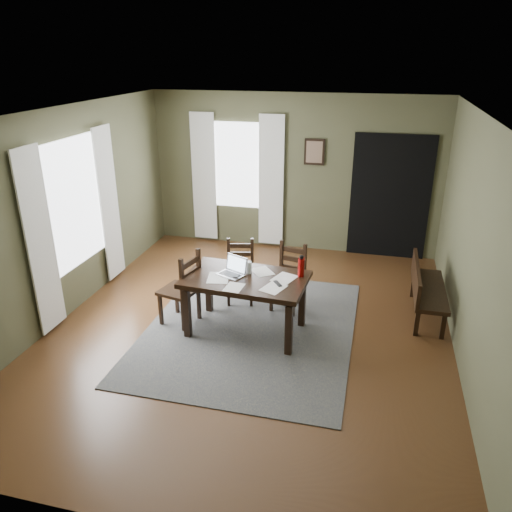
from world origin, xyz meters
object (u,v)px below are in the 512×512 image
(chair_end, at_px, (182,289))
(laptop, at_px, (233,270))
(water_bottle, at_px, (301,267))
(dining_table, at_px, (246,284))
(chair_back_right, at_px, (289,278))
(bench, at_px, (424,286))
(chair_back_left, at_px, (240,272))

(chair_end, distance_m, laptop, 0.75)
(water_bottle, bearing_deg, dining_table, -163.51)
(dining_table, xyz_separation_m, chair_back_right, (0.41, 0.76, -0.21))
(dining_table, distance_m, laptop, 0.23)
(chair_end, bearing_deg, laptop, 108.23)
(dining_table, relative_size, bench, 1.20)
(chair_back_left, bearing_deg, dining_table, -83.31)
(bench, xyz_separation_m, water_bottle, (-1.55, -0.77, 0.45))
(chair_end, distance_m, bench, 3.19)
(chair_end, xyz_separation_m, water_bottle, (1.50, 0.19, 0.39))
(chair_back_left, xyz_separation_m, laptop, (0.13, -0.75, 0.38))
(chair_back_right, bearing_deg, chair_end, -136.49)
(bench, distance_m, water_bottle, 1.79)
(dining_table, bearing_deg, water_bottle, 20.32)
(dining_table, height_order, chair_back_left, chair_back_left)
(bench, xyz_separation_m, laptop, (-2.37, -0.91, 0.38))
(chair_end, xyz_separation_m, laptop, (0.67, 0.06, 0.32))
(laptop, bearing_deg, water_bottle, 33.70)
(laptop, distance_m, water_bottle, 0.84)
(chair_back_right, xyz_separation_m, bench, (1.79, 0.21, -0.02))
(chair_back_left, height_order, bench, chair_back_left)
(chair_back_left, bearing_deg, chair_back_right, -17.88)
(chair_back_left, height_order, water_bottle, water_bottle)
(chair_end, height_order, bench, chair_end)
(water_bottle, bearing_deg, chair_back_right, 113.46)
(laptop, bearing_deg, chair_back_right, 74.83)
(dining_table, xyz_separation_m, chair_end, (-0.84, 0.00, -0.17))
(bench, bearing_deg, water_bottle, 116.53)
(chair_end, relative_size, water_bottle, 3.66)
(chair_back_right, relative_size, bench, 0.71)
(laptop, bearing_deg, dining_table, 5.31)
(chair_back_left, xyz_separation_m, water_bottle, (0.95, -0.62, 0.45))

